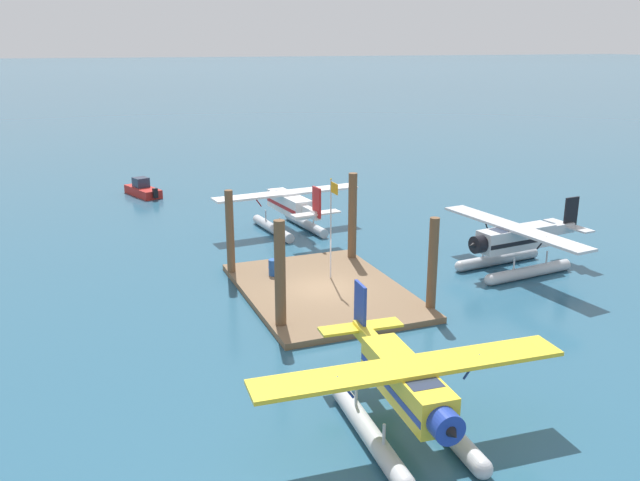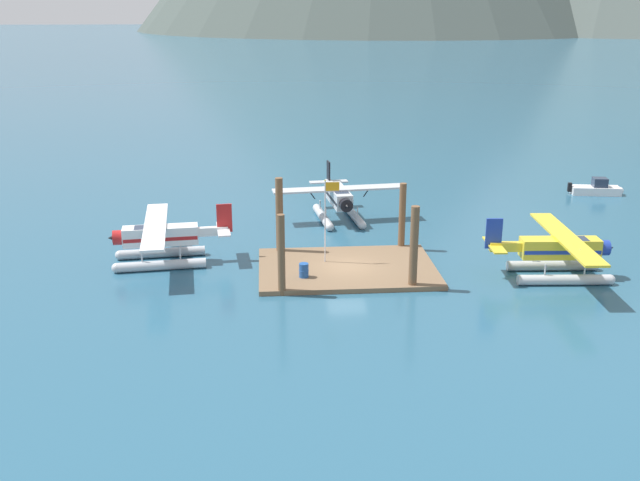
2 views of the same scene
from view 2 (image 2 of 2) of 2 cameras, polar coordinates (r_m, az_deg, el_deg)
The scene contains 12 objects.
ground_plane at distance 46.46m, azimuth 2.13°, elevation -2.37°, with size 1200.00×1200.00×0.00m, color #285670.
dock_platform at distance 46.41m, azimuth 2.13°, elevation -2.19°, with size 11.21×7.87×0.30m, color brown.
piling_near_left at distance 41.84m, azimuth -3.06°, elevation -1.17°, with size 0.44×0.44×4.89m, color brown.
piling_near_right at distance 42.96m, azimuth 7.38°, elevation -0.61°, with size 0.50×0.50×5.13m, color brown.
piling_far_left at distance 48.68m, azimuth -3.20°, elevation 1.87°, with size 0.50×0.50×5.32m, color brown.
piling_far_right at distance 49.99m, azimuth 6.47°, elevation 1.86°, with size 0.46×0.46×4.71m, color brown.
flagpole at distance 46.11m, azimuth 0.57°, elevation 2.36°, with size 0.95×0.10×5.45m.
fuel_drum at distance 44.36m, azimuth -1.28°, elevation -2.35°, with size 0.62×0.62×0.88m.
seaplane_white_port_fwd at distance 48.29m, azimuth -12.42°, elevation -0.01°, with size 7.96×10.49×3.84m.
seaplane_yellow_stbd_aft at distance 47.13m, azimuth 18.31°, elevation -0.98°, with size 7.97×10.47×3.84m.
seaplane_silver_bow_centre at distance 56.83m, azimuth 1.48°, elevation 3.14°, with size 10.49×7.96×3.84m.
boat_white_open_east at distance 69.57m, azimuth 20.93°, elevation 3.80°, with size 4.86×2.13×1.50m.
Camera 2 is at (-5.08, -43.25, 16.22)m, focal length 40.77 mm.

